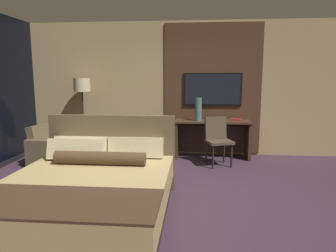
# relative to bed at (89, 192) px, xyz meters

# --- Properties ---
(ground_plane) EXTENTS (16.00, 16.00, 0.00)m
(ground_plane) POSITION_rel_bed_xyz_m (0.64, 0.61, -0.32)
(ground_plane) COLOR #3D2838
(wall_back_tv_panel) EXTENTS (7.20, 0.09, 2.80)m
(wall_back_tv_panel) POSITION_rel_bed_xyz_m (0.75, 3.20, 1.08)
(wall_back_tv_panel) COLOR tan
(wall_back_tv_panel) RESTS_ON ground_plane
(bed) EXTENTS (1.85, 2.17, 1.10)m
(bed) POSITION_rel_bed_xyz_m (0.00, 0.00, 0.00)
(bed) COLOR #33281E
(bed) RESTS_ON ground_plane
(desk) EXTENTS (1.51, 0.53, 0.77)m
(desk) POSITION_rel_bed_xyz_m (1.58, 2.91, 0.20)
(desk) COLOR #422D1E
(desk) RESTS_ON ground_plane
(tv) EXTENTS (1.21, 0.04, 0.68)m
(tv) POSITION_rel_bed_xyz_m (1.58, 3.13, 1.08)
(tv) COLOR black
(desk_chair) EXTENTS (0.56, 0.56, 0.91)m
(desk_chair) POSITION_rel_bed_xyz_m (1.64, 2.37, 0.23)
(desk_chair) COLOR #4C3D2D
(desk_chair) RESTS_ON ground_plane
(armchair_by_window) EXTENTS (0.77, 0.78, 0.76)m
(armchair_by_window) POSITION_rel_bed_xyz_m (-1.49, 2.11, -0.06)
(armchair_by_window) COLOR brown
(armchair_by_window) RESTS_ON ground_plane
(floor_lamp) EXTENTS (0.34, 0.34, 1.63)m
(floor_lamp) POSITION_rel_bed_xyz_m (-1.14, 2.88, 1.05)
(floor_lamp) COLOR #282623
(floor_lamp) RESTS_ON ground_plane
(vase_tall) EXTENTS (0.14, 0.14, 0.46)m
(vase_tall) POSITION_rel_bed_xyz_m (1.28, 2.85, 0.69)
(vase_tall) COLOR #4C706B
(vase_tall) RESTS_ON desk
(book) EXTENTS (0.25, 0.19, 0.03)m
(book) POSITION_rel_bed_xyz_m (2.06, 2.95, 0.47)
(book) COLOR maroon
(book) RESTS_ON desk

